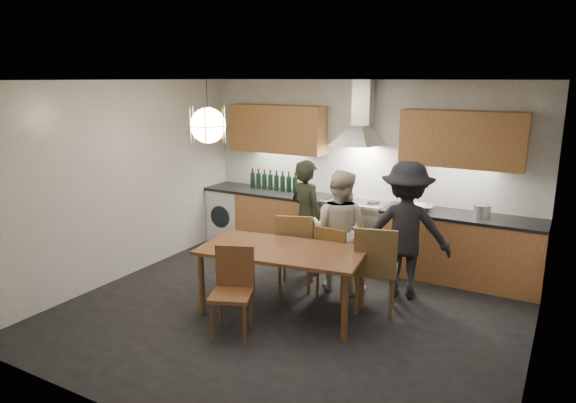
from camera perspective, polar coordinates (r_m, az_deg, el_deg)
The scene contains 17 objects.
ground at distance 6.03m, azimuth 0.16°, elevation -12.23°, with size 5.00×5.00×0.00m, color black.
room_shell at distance 5.50m, azimuth 0.17°, elevation 3.99°, with size 5.02×4.52×2.61m.
counter_run at distance 7.50m, azimuth 7.60°, elevation -3.37°, with size 5.00×0.62×0.90m.
range_stove at distance 7.51m, azimuth 7.42°, elevation -3.42°, with size 0.90×0.60×0.92m.
wall_fixtures at distance 7.34m, azimuth 8.12°, elevation 7.58°, with size 4.30×0.54×1.10m.
pendant_lamp at distance 5.92m, azimuth -8.89°, elevation 8.35°, with size 0.43×0.43×0.70m.
dining_table at distance 5.78m, azimuth -0.66°, elevation -6.10°, with size 1.93×1.17×0.77m.
chair_back_left at distance 6.41m, azimuth 0.80°, elevation -5.07°, with size 0.58×0.58×1.00m.
chair_back_mid at distance 6.22m, azimuth 5.07°, elevation -6.22°, with size 0.44×0.44×0.91m.
chair_back_right at distance 5.86m, azimuth 9.73°, elevation -6.90°, with size 0.57×0.57×1.03m.
chair_front at distance 5.45m, azimuth -6.12°, elevation -9.14°, with size 0.54×0.54×0.92m.
person_left at distance 6.94m, azimuth 2.08°, elevation -1.78°, with size 0.57×0.38×1.57m, color black.
person_mid at distance 6.45m, azimuth 5.71°, elevation -3.21°, with size 0.75×0.58×1.54m, color beige.
person_right at distance 6.35m, azimuth 12.95°, elevation -3.13°, with size 1.08×0.62×1.67m, color black.
mixing_bowl at distance 7.08m, azimuth 14.65°, elevation -0.65°, with size 0.31×0.31×0.08m, color silver.
stock_pot at distance 6.96m, azimuth 20.74°, elevation -1.03°, with size 0.21×0.21×0.15m, color silver.
wine_bottles at distance 8.06m, azimuth -1.63°, elevation 2.36°, with size 0.85×0.07×0.31m.
Camera 1 is at (2.64, -4.74, 2.63)m, focal length 32.00 mm.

